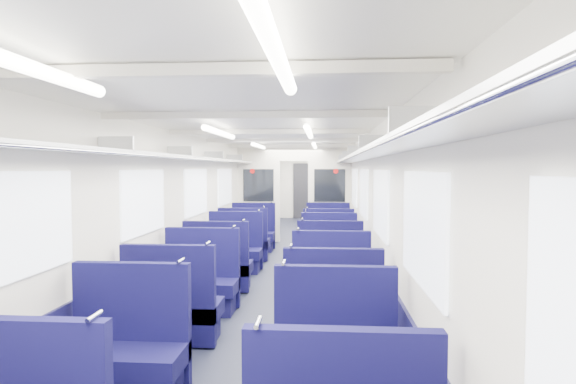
{
  "coord_description": "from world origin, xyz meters",
  "views": [
    {
      "loc": [
        0.74,
        -8.37,
        1.82
      ],
      "look_at": [
        -0.15,
        3.42,
        1.23
      ],
      "focal_mm": 29.73,
      "sensor_mm": 36.0,
      "label": 1
    }
  ],
  "objects_px": {
    "end_door": "(304,191)",
    "bulkhead": "(294,192)",
    "seat_8": "(173,311)",
    "seat_16": "(244,244)",
    "seat_7": "(335,362)",
    "seat_14": "(235,253)",
    "seat_10": "(200,285)",
    "seat_11": "(331,291)",
    "seat_15": "(329,255)",
    "seat_19": "(328,235)",
    "seat_17": "(328,245)",
    "seat_9": "(333,317)",
    "seat_12": "(218,268)",
    "seat_18": "(253,235)",
    "seat_6": "(126,355)",
    "seat_13": "(330,267)"
  },
  "relations": [
    {
      "from": "end_door",
      "to": "bulkhead",
      "type": "relative_size",
      "value": 0.71
    },
    {
      "from": "seat_8",
      "to": "seat_16",
      "type": "distance_m",
      "value": 4.44
    },
    {
      "from": "seat_7",
      "to": "seat_14",
      "type": "distance_m",
      "value": 4.93
    },
    {
      "from": "seat_10",
      "to": "seat_11",
      "type": "bearing_deg",
      "value": -5.98
    },
    {
      "from": "end_door",
      "to": "seat_15",
      "type": "distance_m",
      "value": 9.23
    },
    {
      "from": "seat_10",
      "to": "seat_19",
      "type": "distance_m",
      "value": 4.93
    },
    {
      "from": "seat_14",
      "to": "seat_17",
      "type": "distance_m",
      "value": 1.92
    },
    {
      "from": "seat_9",
      "to": "seat_19",
      "type": "height_order",
      "value": "same"
    },
    {
      "from": "seat_12",
      "to": "seat_16",
      "type": "bearing_deg",
      "value": 90.0
    },
    {
      "from": "bulkhead",
      "to": "seat_19",
      "type": "distance_m",
      "value": 1.69
    },
    {
      "from": "seat_18",
      "to": "seat_6",
      "type": "bearing_deg",
      "value": -90.0
    },
    {
      "from": "end_door",
      "to": "seat_18",
      "type": "height_order",
      "value": "end_door"
    },
    {
      "from": "bulkhead",
      "to": "seat_17",
      "type": "xyz_separation_m",
      "value": [
        0.83,
        -2.51,
        -0.9
      ]
    },
    {
      "from": "seat_11",
      "to": "seat_12",
      "type": "bearing_deg",
      "value": 144.18
    },
    {
      "from": "seat_14",
      "to": "seat_19",
      "type": "height_order",
      "value": "same"
    },
    {
      "from": "seat_9",
      "to": "seat_19",
      "type": "xyz_separation_m",
      "value": [
        0.0,
        5.84,
        0.0
      ]
    },
    {
      "from": "end_door",
      "to": "seat_8",
      "type": "relative_size",
      "value": 1.85
    },
    {
      "from": "seat_11",
      "to": "seat_17",
      "type": "relative_size",
      "value": 1.0
    },
    {
      "from": "seat_7",
      "to": "seat_18",
      "type": "bearing_deg",
      "value": 103.74
    },
    {
      "from": "seat_8",
      "to": "seat_19",
      "type": "xyz_separation_m",
      "value": [
        1.66,
        5.75,
        0.0
      ]
    },
    {
      "from": "seat_10",
      "to": "seat_13",
      "type": "bearing_deg",
      "value": 36.2
    },
    {
      "from": "seat_16",
      "to": "seat_18",
      "type": "distance_m",
      "value": 1.16
    },
    {
      "from": "seat_6",
      "to": "seat_19",
      "type": "relative_size",
      "value": 1.0
    },
    {
      "from": "seat_8",
      "to": "seat_18",
      "type": "height_order",
      "value": "same"
    },
    {
      "from": "seat_17",
      "to": "seat_15",
      "type": "bearing_deg",
      "value": -90.0
    },
    {
      "from": "seat_8",
      "to": "seat_18",
      "type": "xyz_separation_m",
      "value": [
        0.0,
        5.6,
        0.0
      ]
    },
    {
      "from": "end_door",
      "to": "seat_19",
      "type": "bearing_deg",
      "value": -83.01
    },
    {
      "from": "bulkhead",
      "to": "seat_7",
      "type": "distance_m",
      "value": 8.19
    },
    {
      "from": "seat_15",
      "to": "seat_13",
      "type": "bearing_deg",
      "value": -90.0
    },
    {
      "from": "seat_7",
      "to": "seat_11",
      "type": "relative_size",
      "value": 1.0
    },
    {
      "from": "end_door",
      "to": "seat_10",
      "type": "relative_size",
      "value": 1.85
    },
    {
      "from": "seat_15",
      "to": "seat_16",
      "type": "xyz_separation_m",
      "value": [
        -1.66,
        1.09,
        0.0
      ]
    },
    {
      "from": "bulkhead",
      "to": "seat_13",
      "type": "distance_m",
      "value": 4.76
    },
    {
      "from": "seat_16",
      "to": "seat_14",
      "type": "bearing_deg",
      "value": -90.0
    },
    {
      "from": "seat_11",
      "to": "seat_14",
      "type": "bearing_deg",
      "value": 123.35
    },
    {
      "from": "end_door",
      "to": "seat_14",
      "type": "xyz_separation_m",
      "value": [
        -0.83,
        -9.07,
        -0.67
      ]
    },
    {
      "from": "seat_16",
      "to": "seat_12",
      "type": "bearing_deg",
      "value": -90.0
    },
    {
      "from": "seat_9",
      "to": "seat_18",
      "type": "distance_m",
      "value": 5.93
    },
    {
      "from": "seat_8",
      "to": "seat_17",
      "type": "height_order",
      "value": "same"
    },
    {
      "from": "seat_10",
      "to": "seat_16",
      "type": "relative_size",
      "value": 1.0
    },
    {
      "from": "seat_7",
      "to": "seat_11",
      "type": "height_order",
      "value": "same"
    },
    {
      "from": "seat_6",
      "to": "seat_15",
      "type": "relative_size",
      "value": 1.0
    },
    {
      "from": "seat_14",
      "to": "seat_18",
      "type": "bearing_deg",
      "value": 90.0
    },
    {
      "from": "bulkhead",
      "to": "seat_17",
      "type": "height_order",
      "value": "bulkhead"
    },
    {
      "from": "seat_15",
      "to": "seat_16",
      "type": "bearing_deg",
      "value": 146.74
    },
    {
      "from": "seat_15",
      "to": "seat_17",
      "type": "height_order",
      "value": "same"
    },
    {
      "from": "seat_10",
      "to": "seat_17",
      "type": "relative_size",
      "value": 1.0
    },
    {
      "from": "seat_9",
      "to": "seat_11",
      "type": "height_order",
      "value": "same"
    },
    {
      "from": "end_door",
      "to": "seat_19",
      "type": "xyz_separation_m",
      "value": [
        0.83,
        -6.77,
        -0.67
      ]
    },
    {
      "from": "seat_13",
      "to": "seat_16",
      "type": "xyz_separation_m",
      "value": [
        -1.66,
        2.12,
        0.0
      ]
    }
  ]
}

